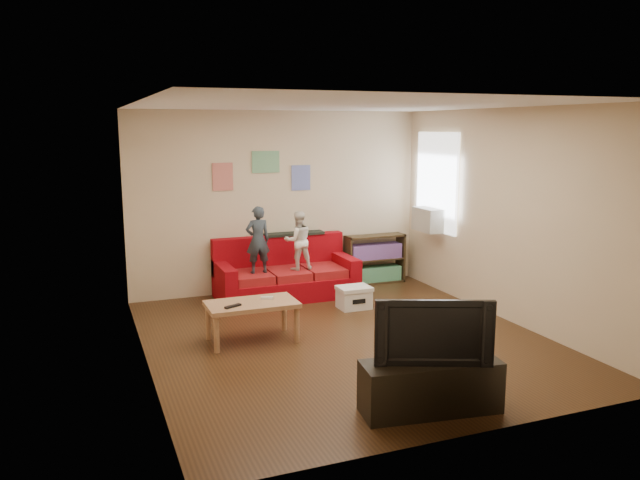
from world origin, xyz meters
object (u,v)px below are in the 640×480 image
object	(u,v)px
bookshelf	(375,262)
file_box	(354,297)
sofa	(285,276)
tv_stand	(430,387)
television	(432,330)
child_a	(258,240)
coffee_table	(252,308)
child_b	(298,241)

from	to	relation	value
bookshelf	file_box	world-z (taller)	bookshelf
sofa	tv_stand	world-z (taller)	sofa
sofa	file_box	distance (m)	1.18
bookshelf	file_box	xyz separation A→B (m)	(-0.90, -1.19, -0.19)
television	file_box	bearing A→B (deg)	100.03
child_a	coffee_table	distance (m)	1.72
child_b	bookshelf	world-z (taller)	child_b
child_b	coffee_table	bearing A→B (deg)	56.93
child_a	tv_stand	bearing A→B (deg)	96.56
child_a	child_b	xyz separation A→B (m)	(0.60, 0.00, -0.05)
child_b	child_a	bearing A→B (deg)	2.63
coffee_table	file_box	bearing A→B (deg)	25.08
child_a	tv_stand	size ratio (longest dim) A/B	0.78
coffee_table	file_box	size ratio (longest dim) A/B	2.34
sofa	coffee_table	distance (m)	1.99
bookshelf	tv_stand	world-z (taller)	bookshelf
sofa	child_b	xyz separation A→B (m)	(0.15, -0.17, 0.55)
child_a	bookshelf	xyz separation A→B (m)	(2.03, 0.40, -0.55)
sofa	file_box	xyz separation A→B (m)	(0.68, -0.96, -0.14)
coffee_table	bookshelf	size ratio (longest dim) A/B	1.08
child_b	file_box	bearing A→B (deg)	126.60
file_box	tv_stand	distance (m)	3.19
television	tv_stand	bearing A→B (deg)	0.00
television	bookshelf	bearing A→B (deg)	92.26
sofa	child_b	bearing A→B (deg)	-48.81
coffee_table	bookshelf	world-z (taller)	bookshelf
coffee_table	bookshelf	xyz separation A→B (m)	(2.55, 1.96, -0.06)
child_b	television	bearing A→B (deg)	90.33
child_b	sofa	bearing A→B (deg)	-46.18
sofa	coffee_table	bearing A→B (deg)	-119.39
tv_stand	child_b	bearing A→B (deg)	95.77
child_b	bookshelf	xyz separation A→B (m)	(1.43, 0.40, -0.50)
television	child_a	bearing A→B (deg)	118.95
child_a	coffee_table	bearing A→B (deg)	71.57
bookshelf	television	distance (m)	4.61
child_a	sofa	bearing A→B (deg)	-159.42
child_b	file_box	distance (m)	1.18
coffee_table	tv_stand	bearing A→B (deg)	-67.58
file_box	child_b	bearing A→B (deg)	123.97
bookshelf	child_b	bearing A→B (deg)	-164.36
child_b	coffee_table	world-z (taller)	child_b
sofa	tv_stand	bearing A→B (deg)	-90.13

